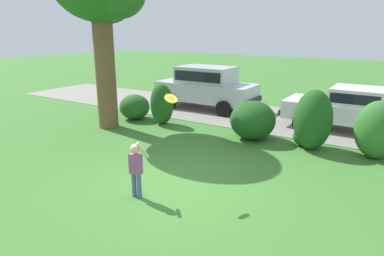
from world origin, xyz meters
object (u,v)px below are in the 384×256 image
object	(u,v)px
parked_sedan	(349,107)
child_thrower	(136,166)
parked_suv	(206,85)
frisbee	(171,99)

from	to	relation	value
parked_sedan	child_thrower	bearing A→B (deg)	-109.71
parked_sedan	parked_suv	bearing A→B (deg)	177.83
parked_suv	child_thrower	xyz separation A→B (m)	(3.20, -8.29, -0.36)
parked_sedan	frisbee	distance (m)	7.79
parked_suv	frisbee	xyz separation A→B (m)	(3.57, -7.50, 1.01)
parked_sedan	parked_suv	world-z (taller)	parked_suv
parked_suv	child_thrower	world-z (taller)	parked_suv
child_thrower	parked_sedan	bearing A→B (deg)	70.29
parked_suv	child_thrower	bearing A→B (deg)	-68.92
parked_suv	frisbee	distance (m)	8.37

